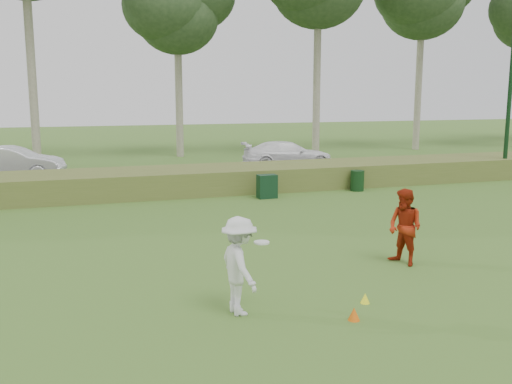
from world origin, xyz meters
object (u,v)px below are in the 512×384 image
object	(u,v)px
cone_orange	(354,314)
cone_yellow	(365,298)
utility_cabinet	(267,186)
player_white	(239,266)
player_red	(405,227)
car_right	(288,155)
car_mid	(13,163)
trash_bin	(357,181)

from	to	relation	value
cone_orange	cone_yellow	bearing A→B (deg)	48.54
utility_cabinet	cone_orange	bearing A→B (deg)	-103.51
player_white	cone_yellow	xyz separation A→B (m)	(2.29, -0.26, -0.76)
player_white	cone_yellow	size ratio (longest dim) A/B	9.05
player_red	car_right	xyz separation A→B (m)	(3.54, 15.97, -0.13)
cone_yellow	car_mid	size ratio (longest dim) A/B	0.04
utility_cabinet	car_right	world-z (taller)	car_right
cone_yellow	car_mid	xyz separation A→B (m)	(-7.27, 18.08, 0.67)
car_mid	car_right	bearing A→B (deg)	-78.52
utility_cabinet	player_red	bearing A→B (deg)	-90.30
player_red	cone_orange	world-z (taller)	player_red
car_mid	utility_cabinet	bearing A→B (deg)	-117.22
player_red	car_mid	xyz separation A→B (m)	(-9.25, 16.23, -0.08)
car_mid	player_red	bearing A→B (deg)	-137.64
cone_orange	trash_bin	bearing A→B (deg)	61.47
car_mid	cone_orange	bearing A→B (deg)	-147.64
player_red	cone_yellow	xyz separation A→B (m)	(-1.99, -1.85, -0.75)
player_white	player_red	distance (m)	4.57
cone_orange	car_mid	world-z (taller)	car_mid
cone_yellow	car_mid	distance (m)	19.50
cone_yellow	car_mid	bearing A→B (deg)	111.89
player_white	cone_yellow	world-z (taller)	player_white
cone_yellow	trash_bin	xyz separation A→B (m)	(5.69, 10.88, 0.30)
player_red	trash_bin	size ratio (longest dim) A/B	2.13
trash_bin	car_mid	size ratio (longest dim) A/B	0.19
cone_orange	car_mid	size ratio (longest dim) A/B	0.05
player_red	utility_cabinet	xyz separation A→B (m)	(-0.17, 8.64, -0.42)
player_red	utility_cabinet	distance (m)	8.65
player_red	car_mid	size ratio (longest dim) A/B	0.40
cone_orange	car_right	bearing A→B (deg)	71.74
trash_bin	car_mid	distance (m)	14.83
trash_bin	car_mid	world-z (taller)	car_mid
player_white	cone_orange	world-z (taller)	player_white
player_white	utility_cabinet	distance (m)	11.03
player_red	cone_yellow	world-z (taller)	player_red
utility_cabinet	car_mid	bearing A→B (deg)	138.70
cone_yellow	trash_bin	bearing A→B (deg)	62.37
utility_cabinet	trash_bin	xyz separation A→B (m)	(3.87, 0.39, -0.03)
cone_yellow	car_right	distance (m)	18.66
car_right	player_white	bearing A→B (deg)	164.27
utility_cabinet	player_white	bearing A→B (deg)	-113.32
cone_orange	player_white	bearing A→B (deg)	152.40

